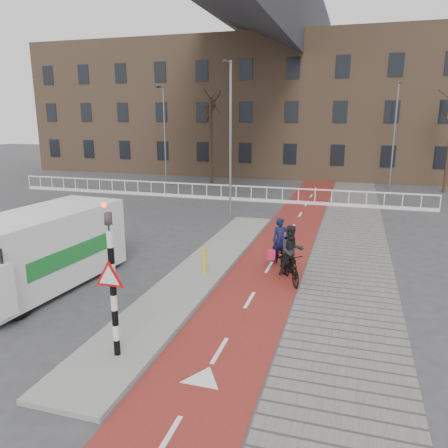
# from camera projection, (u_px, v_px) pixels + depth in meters

# --- Properties ---
(ground) EXTENTS (120.00, 120.00, 0.00)m
(ground) POSITION_uv_depth(u_px,v_px,m) (177.00, 323.00, 11.55)
(ground) COLOR #38383A
(ground) RESTS_ON ground
(bike_lane) EXTENTS (2.50, 60.00, 0.01)m
(bike_lane) POSITION_uv_depth(u_px,v_px,m) (289.00, 233.00, 20.42)
(bike_lane) COLOR maroon
(bike_lane) RESTS_ON ground
(sidewalk) EXTENTS (3.00, 60.00, 0.01)m
(sidewalk) POSITION_uv_depth(u_px,v_px,m) (352.00, 237.00, 19.63)
(sidewalk) COLOR slate
(sidewalk) RESTS_ON ground
(curb_island) EXTENTS (1.80, 16.00, 0.12)m
(curb_island) POSITION_uv_depth(u_px,v_px,m) (202.00, 269.00, 15.44)
(curb_island) COLOR gray
(curb_island) RESTS_ON ground
(traffic_signal) EXTENTS (0.80, 0.80, 3.68)m
(traffic_signal) POSITION_uv_depth(u_px,v_px,m) (112.00, 277.00, 9.35)
(traffic_signal) COLOR black
(traffic_signal) RESTS_ON curb_island
(bollard) EXTENTS (0.12, 0.12, 0.90)m
(bollard) POSITION_uv_depth(u_px,v_px,m) (204.00, 262.00, 14.66)
(bollard) COLOR #D0C30B
(bollard) RESTS_ON curb_island
(cyclist_near) EXTENTS (1.29, 1.86, 1.85)m
(cyclist_near) POSITION_uv_depth(u_px,v_px,m) (280.00, 252.00, 15.51)
(cyclist_near) COLOR black
(cyclist_near) RESTS_ON bike_lane
(cyclist_far) EXTENTS (1.18, 1.83, 1.91)m
(cyclist_far) POSITION_uv_depth(u_px,v_px,m) (291.00, 259.00, 14.19)
(cyclist_far) COLOR black
(cyclist_far) RESTS_ON bike_lane
(van) EXTENTS (2.78, 5.87, 2.45)m
(van) POSITION_uv_depth(u_px,v_px,m) (41.00, 249.00, 13.62)
(van) COLOR silver
(van) RESTS_ON ground
(railing) EXTENTS (28.00, 0.10, 0.99)m
(railing) POSITION_uv_depth(u_px,v_px,m) (207.00, 194.00, 28.66)
(railing) COLOR silver
(railing) RESTS_ON ground
(townhouse_row) EXTENTS (46.00, 10.00, 15.90)m
(townhouse_row) POSITION_uv_depth(u_px,v_px,m) (279.00, 88.00, 40.22)
(townhouse_row) COLOR #7F6047
(townhouse_row) RESTS_ON ground
(tree_mid) EXTENTS (0.27, 0.27, 6.70)m
(tree_mid) POSITION_uv_depth(u_px,v_px,m) (211.00, 141.00, 34.57)
(tree_mid) COLOR black
(tree_mid) RESTS_ON ground
(streetlight_near) EXTENTS (0.12, 0.12, 7.94)m
(streetlight_near) POSITION_uv_depth(u_px,v_px,m) (230.00, 143.00, 22.18)
(streetlight_near) COLOR slate
(streetlight_near) RESTS_ON ground
(streetlight_left) EXTENTS (0.12, 0.12, 7.50)m
(streetlight_left) POSITION_uv_depth(u_px,v_px,m) (165.00, 136.00, 33.77)
(streetlight_left) COLOR slate
(streetlight_left) RESTS_ON ground
(streetlight_right) EXTENTS (0.12, 0.12, 7.67)m
(streetlight_right) POSITION_uv_depth(u_px,v_px,m) (394.00, 137.00, 31.68)
(streetlight_right) COLOR slate
(streetlight_right) RESTS_ON ground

